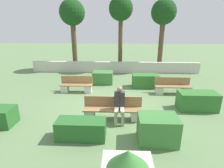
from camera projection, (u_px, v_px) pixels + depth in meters
name	position (u px, v px, depth m)	size (l,w,h in m)	color
ground_plane	(111.00, 107.00, 7.60)	(60.00, 60.00, 0.00)	#607F51
perimeter_wall	(115.00, 67.00, 13.24)	(12.55, 0.30, 0.81)	beige
bench_front	(113.00, 111.00, 6.56)	(2.19, 0.48, 0.83)	#937047
bench_left_side	(77.00, 86.00, 9.30)	(1.71, 0.49, 0.83)	#937047
bench_right_side	(173.00, 88.00, 9.05)	(1.83, 0.48, 0.83)	#937047
person_seated_man	(119.00, 103.00, 6.29)	(0.38, 0.63, 1.30)	#B2A893
hedge_block_near_left	(197.00, 101.00, 7.30)	(1.56, 0.76, 0.76)	#33702D
hedge_block_near_right	(81.00, 129.00, 5.43)	(1.52, 0.62, 0.62)	#286028
hedge_block_mid_left	(157.00, 129.00, 5.23)	(1.16, 0.83, 0.84)	#3D7A38
hedge_block_mid_right	(145.00, 81.00, 10.04)	(1.48, 0.77, 0.75)	#33702D
hedge_block_far_right	(103.00, 77.00, 10.70)	(1.20, 0.87, 0.74)	#3D7A38
tree_leftmost	(72.00, 15.00, 13.29)	(1.94, 1.94, 5.33)	brown
tree_center_left	(121.00, 11.00, 12.94)	(1.79, 1.79, 5.51)	brown
tree_center_right	(163.00, 15.00, 12.94)	(1.86, 1.86, 5.30)	brown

